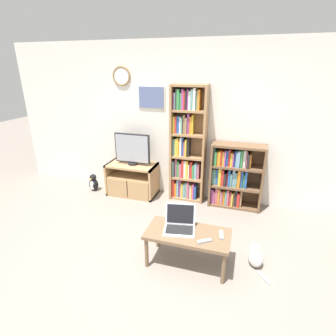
{
  "coord_description": "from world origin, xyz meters",
  "views": [
    {
      "loc": [
        1.03,
        -2.02,
        2.19
      ],
      "look_at": [
        0.04,
        1.21,
        0.88
      ],
      "focal_mm": 28.0,
      "sensor_mm": 36.0,
      "label": 1
    }
  ],
  "objects_px": {
    "television": "(132,149)",
    "coffee_table": "(188,236)",
    "penguin_figurine": "(93,183)",
    "remote_far_from_laptop": "(204,241)",
    "tv_stand": "(132,179)",
    "bookshelf_short": "(233,176)",
    "remote_near_laptop": "(221,235)",
    "laptop": "(180,223)",
    "cat": "(255,256)",
    "bookshelf_tall": "(187,147)"
  },
  "relations": [
    {
      "from": "cat",
      "to": "bookshelf_tall",
      "type": "bearing_deg",
      "value": 116.76
    },
    {
      "from": "tv_stand",
      "to": "remote_near_laptop",
      "type": "relative_size",
      "value": 5.28
    },
    {
      "from": "television",
      "to": "coffee_table",
      "type": "distance_m",
      "value": 2.07
    },
    {
      "from": "bookshelf_tall",
      "to": "coffee_table",
      "type": "relative_size",
      "value": 2.03
    },
    {
      "from": "remote_near_laptop",
      "to": "penguin_figurine",
      "type": "relative_size",
      "value": 0.51
    },
    {
      "from": "tv_stand",
      "to": "bookshelf_short",
      "type": "distance_m",
      "value": 1.77
    },
    {
      "from": "tv_stand",
      "to": "remote_near_laptop",
      "type": "xyz_separation_m",
      "value": [
        1.75,
        -1.43,
        0.15
      ]
    },
    {
      "from": "bookshelf_tall",
      "to": "cat",
      "type": "bearing_deg",
      "value": -49.96
    },
    {
      "from": "tv_stand",
      "to": "bookshelf_tall",
      "type": "bearing_deg",
      "value": 8.36
    },
    {
      "from": "television",
      "to": "remote_far_from_laptop",
      "type": "relative_size",
      "value": 4.03
    },
    {
      "from": "coffee_table",
      "to": "remote_near_laptop",
      "type": "distance_m",
      "value": 0.38
    },
    {
      "from": "tv_stand",
      "to": "bookshelf_tall",
      "type": "relative_size",
      "value": 0.45
    },
    {
      "from": "television",
      "to": "remote_near_laptop",
      "type": "relative_size",
      "value": 3.83
    },
    {
      "from": "bookshelf_short",
      "to": "laptop",
      "type": "distance_m",
      "value": 1.62
    },
    {
      "from": "laptop",
      "to": "television",
      "type": "bearing_deg",
      "value": 119.72
    },
    {
      "from": "laptop",
      "to": "remote_near_laptop",
      "type": "bearing_deg",
      "value": -10.59
    },
    {
      "from": "coffee_table",
      "to": "laptop",
      "type": "bearing_deg",
      "value": 155.1
    },
    {
      "from": "penguin_figurine",
      "to": "coffee_table",
      "type": "bearing_deg",
      "value": -33.22
    },
    {
      "from": "bookshelf_short",
      "to": "remote_near_laptop",
      "type": "distance_m",
      "value": 1.55
    },
    {
      "from": "tv_stand",
      "to": "cat",
      "type": "height_order",
      "value": "tv_stand"
    },
    {
      "from": "cat",
      "to": "penguin_figurine",
      "type": "height_order",
      "value": "penguin_figurine"
    },
    {
      "from": "bookshelf_short",
      "to": "remote_far_from_laptop",
      "type": "relative_size",
      "value": 6.77
    },
    {
      "from": "tv_stand",
      "to": "cat",
      "type": "bearing_deg",
      "value": -30.55
    },
    {
      "from": "remote_near_laptop",
      "to": "penguin_figurine",
      "type": "xyz_separation_m",
      "value": [
        -2.51,
        1.35,
        -0.29
      ]
    },
    {
      "from": "laptop",
      "to": "bookshelf_tall",
      "type": "bearing_deg",
      "value": 90.07
    },
    {
      "from": "cat",
      "to": "coffee_table",
      "type": "bearing_deg",
      "value": -177.47
    },
    {
      "from": "television",
      "to": "coffee_table",
      "type": "bearing_deg",
      "value": -48.01
    },
    {
      "from": "tv_stand",
      "to": "cat",
      "type": "xyz_separation_m",
      "value": [
        2.15,
        -1.27,
        -0.18
      ]
    },
    {
      "from": "tv_stand",
      "to": "television",
      "type": "relative_size",
      "value": 1.38
    },
    {
      "from": "cat",
      "to": "laptop",
      "type": "bearing_deg",
      "value": 177.4
    },
    {
      "from": "bookshelf_tall",
      "to": "cat",
      "type": "distance_m",
      "value": 2.02
    },
    {
      "from": "laptop",
      "to": "penguin_figurine",
      "type": "height_order",
      "value": "laptop"
    },
    {
      "from": "coffee_table",
      "to": "laptop",
      "type": "height_order",
      "value": "laptop"
    },
    {
      "from": "remote_near_laptop",
      "to": "cat",
      "type": "height_order",
      "value": "remote_near_laptop"
    },
    {
      "from": "coffee_table",
      "to": "remote_far_from_laptop",
      "type": "distance_m",
      "value": 0.24
    },
    {
      "from": "remote_near_laptop",
      "to": "television",
      "type": "bearing_deg",
      "value": 130.45
    },
    {
      "from": "remote_near_laptop",
      "to": "cat",
      "type": "bearing_deg",
      "value": 12.77
    },
    {
      "from": "remote_near_laptop",
      "to": "laptop",
      "type": "bearing_deg",
      "value": 170.75
    },
    {
      "from": "bookshelf_tall",
      "to": "remote_near_laptop",
      "type": "distance_m",
      "value": 1.83
    },
    {
      "from": "coffee_table",
      "to": "remote_far_from_laptop",
      "type": "xyz_separation_m",
      "value": [
        0.21,
        -0.11,
        0.06
      ]
    },
    {
      "from": "bookshelf_short",
      "to": "remote_far_from_laptop",
      "type": "bearing_deg",
      "value": -95.48
    },
    {
      "from": "remote_far_from_laptop",
      "to": "television",
      "type": "bearing_deg",
      "value": 9.7
    },
    {
      "from": "tv_stand",
      "to": "laptop",
      "type": "distance_m",
      "value": 1.92
    },
    {
      "from": "television",
      "to": "laptop",
      "type": "height_order",
      "value": "television"
    },
    {
      "from": "bookshelf_short",
      "to": "penguin_figurine",
      "type": "height_order",
      "value": "bookshelf_short"
    },
    {
      "from": "remote_near_laptop",
      "to": "penguin_figurine",
      "type": "bearing_deg",
      "value": 142.27
    },
    {
      "from": "coffee_table",
      "to": "penguin_figurine",
      "type": "xyz_separation_m",
      "value": [
        -2.14,
        1.4,
        -0.23
      ]
    },
    {
      "from": "bookshelf_tall",
      "to": "laptop",
      "type": "bearing_deg",
      "value": -79.11
    },
    {
      "from": "bookshelf_tall",
      "to": "bookshelf_short",
      "type": "relative_size",
      "value": 1.83
    },
    {
      "from": "laptop",
      "to": "remote_far_from_laptop",
      "type": "bearing_deg",
      "value": -38.33
    }
  ]
}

